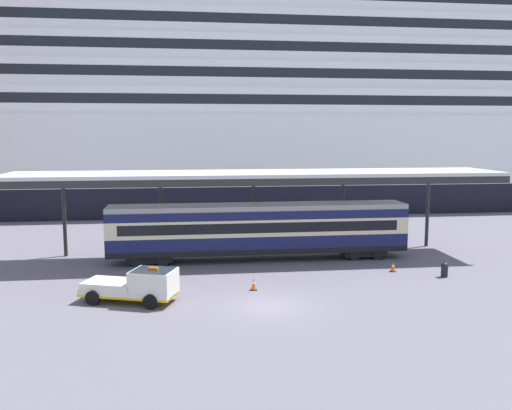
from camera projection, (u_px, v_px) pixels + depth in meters
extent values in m
plane|color=slate|center=(269.00, 306.00, 29.86)|extent=(400.00, 400.00, 0.00)
cube|color=black|center=(324.00, 187.00, 77.51)|extent=(156.51, 30.94, 3.37)
cube|color=white|center=(325.00, 147.00, 76.77)|extent=(156.51, 30.94, 7.87)
cube|color=white|center=(326.00, 107.00, 76.06)|extent=(143.99, 28.46, 2.96)
cube|color=black|center=(358.00, 100.00, 62.10)|extent=(137.73, 0.12, 1.07)
cube|color=white|center=(326.00, 85.00, 75.68)|extent=(138.23, 27.32, 2.96)
cube|color=black|center=(357.00, 74.00, 62.27)|extent=(132.22, 0.12, 1.07)
cube|color=white|center=(326.00, 63.00, 75.29)|extent=(132.47, 26.19, 2.96)
cube|color=black|center=(356.00, 47.00, 62.44)|extent=(126.71, 0.12, 1.07)
cube|color=white|center=(327.00, 40.00, 74.90)|extent=(126.71, 25.05, 2.96)
cube|color=black|center=(355.00, 21.00, 62.62)|extent=(121.20, 0.12, 1.07)
cube|color=white|center=(327.00, 18.00, 74.51)|extent=(120.95, 23.91, 2.96)
cube|color=silver|center=(258.00, 174.00, 40.41)|extent=(35.80, 5.94, 0.25)
cube|color=#272727|center=(263.00, 182.00, 37.64)|extent=(35.80, 0.20, 0.50)
cylinder|color=#272727|center=(64.00, 216.00, 41.54)|extent=(0.28, 0.28, 6.18)
cylinder|color=#272727|center=(161.00, 214.00, 42.45)|extent=(0.28, 0.28, 6.18)
cylinder|color=#272727|center=(254.00, 212.00, 43.36)|extent=(0.28, 0.28, 6.18)
cylinder|color=#272727|center=(342.00, 211.00, 44.27)|extent=(0.28, 0.28, 6.18)
cylinder|color=#272727|center=(428.00, 209.00, 45.18)|extent=(0.28, 0.28, 6.18)
cube|color=black|center=(259.00, 248.00, 40.64)|extent=(21.65, 2.80, 0.40)
cube|color=#141947|center=(259.00, 240.00, 40.55)|extent=(21.65, 2.80, 0.90)
cube|color=beige|center=(259.00, 225.00, 40.41)|extent=(21.65, 2.80, 1.20)
cube|color=black|center=(261.00, 228.00, 39.06)|extent=(19.92, 0.08, 0.72)
cube|color=#141947|center=(259.00, 213.00, 40.29)|extent=(21.65, 2.80, 0.60)
cube|color=#989898|center=(259.00, 207.00, 40.23)|extent=(21.65, 2.69, 0.36)
cube|color=black|center=(151.00, 257.00, 39.70)|extent=(3.20, 2.35, 0.50)
cylinder|color=black|center=(137.00, 261.00, 38.43)|extent=(0.84, 0.12, 0.84)
cylinder|color=black|center=(163.00, 260.00, 38.66)|extent=(0.84, 0.12, 0.84)
cube|color=black|center=(361.00, 251.00, 41.68)|extent=(3.20, 2.35, 0.50)
cylinder|color=black|center=(354.00, 255.00, 40.41)|extent=(0.84, 0.12, 0.84)
cylinder|color=black|center=(378.00, 254.00, 40.64)|extent=(0.84, 0.12, 0.84)
cube|color=silver|center=(129.00, 291.00, 30.63)|extent=(5.57, 3.62, 0.36)
cube|color=#F2B20C|center=(129.00, 294.00, 30.65)|extent=(5.58, 3.64, 0.12)
cube|color=silver|center=(154.00, 280.00, 30.23)|extent=(2.80, 2.57, 1.10)
cube|color=#19232D|center=(153.00, 274.00, 30.18)|extent=(2.57, 2.43, 0.44)
cube|color=orange|center=(153.00, 269.00, 30.15)|extent=(0.59, 0.38, 0.16)
cube|color=silver|center=(112.00, 284.00, 30.80)|extent=(3.39, 2.78, 0.36)
cylinder|color=black|center=(164.00, 291.00, 31.28)|extent=(0.84, 0.50, 0.80)
cylinder|color=black|center=(150.00, 302.00, 29.34)|extent=(0.84, 0.50, 0.80)
cylinder|color=black|center=(110.00, 288.00, 31.97)|extent=(0.84, 0.50, 0.80)
cylinder|color=black|center=(93.00, 298.00, 30.03)|extent=(0.84, 0.50, 0.80)
cube|color=black|center=(393.00, 271.00, 37.27)|extent=(0.36, 0.36, 0.04)
cone|color=#EA590F|center=(393.00, 266.00, 37.23)|extent=(0.30, 0.30, 0.64)
cylinder|color=white|center=(393.00, 266.00, 37.22)|extent=(0.17, 0.17, 0.09)
cube|color=black|center=(254.00, 290.00, 32.90)|extent=(0.36, 0.36, 0.04)
cone|color=#EA590F|center=(254.00, 283.00, 32.85)|extent=(0.30, 0.30, 0.73)
cylinder|color=white|center=(254.00, 283.00, 32.85)|extent=(0.17, 0.17, 0.10)
cylinder|color=black|center=(444.00, 272.00, 35.84)|extent=(0.44, 0.44, 0.70)
sphere|color=black|center=(445.00, 266.00, 35.80)|extent=(0.48, 0.48, 0.48)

